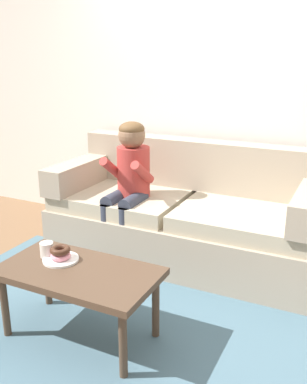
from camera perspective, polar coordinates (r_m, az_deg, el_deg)
The scene contains 10 objects.
ground at distance 2.93m, azimuth -0.55°, elevation -15.20°, with size 10.00×10.00×0.00m, color brown.
wall_back at distance 3.77m, azimuth 9.30°, elevation 14.58°, with size 8.00×0.10×2.80m, color silver.
area_rug at distance 2.74m, azimuth -3.01°, elevation -17.63°, with size 2.91×1.71×0.01m, color #476675.
couch at distance 3.50m, azimuth 4.16°, elevation -3.34°, with size 2.11×0.90×0.91m.
coffee_table at distance 2.52m, azimuth -9.89°, elevation -11.11°, with size 0.91×0.50×0.44m.
person_child at distance 3.39m, azimuth -3.28°, elevation 1.92°, with size 0.34×0.58×1.10m.
plate at distance 2.61m, azimuth -12.14°, elevation -8.71°, with size 0.21×0.21×0.01m, color white.
donut at distance 2.60m, azimuth -12.18°, elevation -8.21°, with size 0.12×0.12×0.04m, color pink.
donut_second at distance 2.58m, azimuth -12.23°, elevation -7.49°, with size 0.12×0.12×0.04m, color #422619.
mug at distance 2.66m, azimuth -13.91°, elevation -7.40°, with size 0.08×0.08×0.09m, color silver.
Camera 1 is at (1.11, -2.20, 1.59)m, focal length 40.38 mm.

